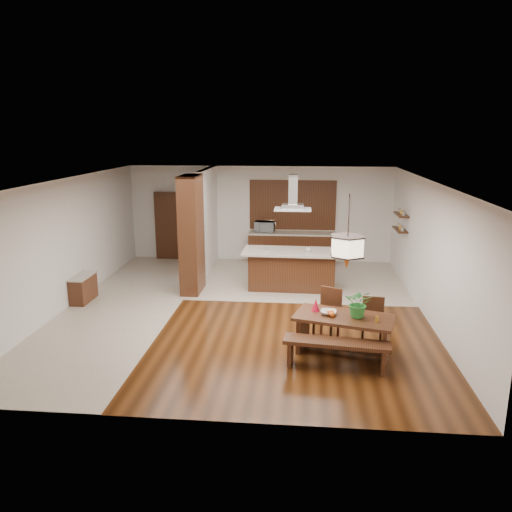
# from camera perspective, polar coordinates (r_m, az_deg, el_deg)

# --- Properties ---
(room_shell) EXTENTS (9.00, 9.04, 2.92)m
(room_shell) POSITION_cam_1_polar(r_m,az_deg,el_deg) (10.82, -1.59, 4.21)
(room_shell) COLOR #321909
(room_shell) RESTS_ON ground
(tile_hallway) EXTENTS (2.50, 9.00, 0.01)m
(tile_hallway) POSITION_cam_1_polar(r_m,az_deg,el_deg) (11.98, -14.76, -5.46)
(tile_hallway) COLOR #C0B2A0
(tile_hallway) RESTS_ON ground
(tile_kitchen) EXTENTS (5.50, 4.00, 0.01)m
(tile_kitchen) POSITION_cam_1_polar(r_m,az_deg,el_deg) (13.65, 4.95, -2.62)
(tile_kitchen) COLOR #C0B2A0
(tile_kitchen) RESTS_ON ground
(soffit_band) EXTENTS (8.00, 9.00, 0.02)m
(soffit_band) POSITION_cam_1_polar(r_m,az_deg,el_deg) (10.71, -1.62, 8.56)
(soffit_band) COLOR #3C1C0F
(soffit_band) RESTS_ON room_shell
(partition_pier) EXTENTS (0.45, 1.00, 2.90)m
(partition_pier) POSITION_cam_1_polar(r_m,az_deg,el_deg) (12.33, -7.38, 2.43)
(partition_pier) COLOR black
(partition_pier) RESTS_ON ground
(partition_stub) EXTENTS (0.18, 2.40, 2.90)m
(partition_stub) POSITION_cam_1_polar(r_m,az_deg,el_deg) (14.35, -5.57, 4.12)
(partition_stub) COLOR silver
(partition_stub) RESTS_ON ground
(hallway_console) EXTENTS (0.37, 0.88, 0.63)m
(hallway_console) POSITION_cam_1_polar(r_m,az_deg,el_deg) (12.45, -19.14, -3.53)
(hallway_console) COLOR black
(hallway_console) RESTS_ON ground
(hallway_doorway) EXTENTS (1.10, 0.20, 2.10)m
(hallway_doorway) POSITION_cam_1_polar(r_m,az_deg,el_deg) (15.76, -9.44, 3.41)
(hallway_doorway) COLOR black
(hallway_doorway) RESTS_ON ground
(rear_counter) EXTENTS (2.60, 0.62, 0.95)m
(rear_counter) POSITION_cam_1_polar(r_m,az_deg,el_deg) (15.18, 4.10, 0.94)
(rear_counter) COLOR black
(rear_counter) RESTS_ON ground
(kitchen_window) EXTENTS (2.60, 0.08, 1.50)m
(kitchen_window) POSITION_cam_1_polar(r_m,az_deg,el_deg) (15.20, 4.20, 5.85)
(kitchen_window) COLOR #995C2D
(kitchen_window) RESTS_ON room_shell
(shelf_lower) EXTENTS (0.26, 0.90, 0.04)m
(shelf_lower) POSITION_cam_1_polar(r_m,az_deg,el_deg) (13.67, 16.14, 2.91)
(shelf_lower) COLOR black
(shelf_lower) RESTS_ON room_shell
(shelf_upper) EXTENTS (0.26, 0.90, 0.04)m
(shelf_upper) POSITION_cam_1_polar(r_m,az_deg,el_deg) (13.60, 16.26, 4.57)
(shelf_upper) COLOR black
(shelf_upper) RESTS_ON room_shell
(dining_table) EXTENTS (1.90, 1.29, 0.72)m
(dining_table) POSITION_cam_1_polar(r_m,az_deg,el_deg) (9.14, 10.00, -7.88)
(dining_table) COLOR black
(dining_table) RESTS_ON ground
(dining_bench) EXTENTS (1.81, 0.60, 0.50)m
(dining_bench) POSITION_cam_1_polar(r_m,az_deg,el_deg) (8.68, 9.13, -11.07)
(dining_bench) COLOR black
(dining_bench) RESTS_ON ground
(dining_chair_left) EXTENTS (0.59, 0.59, 0.99)m
(dining_chair_left) POSITION_cam_1_polar(r_m,az_deg,el_deg) (9.71, 8.07, -6.67)
(dining_chair_left) COLOR black
(dining_chair_left) RESTS_ON ground
(dining_chair_right) EXTENTS (0.46, 0.46, 0.91)m
(dining_chair_right) POSITION_cam_1_polar(r_m,az_deg,el_deg) (9.59, 13.14, -7.44)
(dining_chair_right) COLOR black
(dining_chair_right) RESTS_ON ground
(pendant_lantern) EXTENTS (0.64, 0.64, 1.31)m
(pendant_lantern) POSITION_cam_1_polar(r_m,az_deg,el_deg) (8.65, 10.48, 2.72)
(pendant_lantern) COLOR beige
(pendant_lantern) RESTS_ON room_shell
(foliage_plant) EXTENTS (0.54, 0.49, 0.52)m
(foliage_plant) POSITION_cam_1_polar(r_m,az_deg,el_deg) (8.97, 11.69, -5.30)
(foliage_plant) COLOR #297D2F
(foliage_plant) RESTS_ON dining_table
(fruit_bowl) EXTENTS (0.30, 0.30, 0.07)m
(fruit_bowl) POSITION_cam_1_polar(r_m,az_deg,el_deg) (9.09, 8.28, -6.40)
(fruit_bowl) COLOR #BAB3A3
(fruit_bowl) RESTS_ON dining_table
(napkin_cone) EXTENTS (0.16, 0.16, 0.23)m
(napkin_cone) POSITION_cam_1_polar(r_m,az_deg,el_deg) (9.20, 6.83, -5.56)
(napkin_cone) COLOR red
(napkin_cone) RESTS_ON dining_table
(gold_ornament) EXTENTS (0.09, 0.09, 0.10)m
(gold_ornament) POSITION_cam_1_polar(r_m,az_deg,el_deg) (8.90, 13.67, -7.02)
(gold_ornament) COLOR gold
(gold_ornament) RESTS_ON dining_table
(kitchen_island) EXTENTS (2.47, 1.11, 1.01)m
(kitchen_island) POSITION_cam_1_polar(r_m,az_deg,el_deg) (12.66, 4.10, -1.51)
(kitchen_island) COLOR black
(kitchen_island) RESTS_ON ground
(range_hood) EXTENTS (0.90, 0.55, 0.87)m
(range_hood) POSITION_cam_1_polar(r_m,az_deg,el_deg) (12.29, 4.26, 7.26)
(range_hood) COLOR silver
(range_hood) RESTS_ON room_shell
(island_cup) EXTENTS (0.16, 0.16, 0.10)m
(island_cup) POSITION_cam_1_polar(r_m,az_deg,el_deg) (12.42, 6.00, 0.72)
(island_cup) COLOR silver
(island_cup) RESTS_ON kitchen_island
(microwave) EXTENTS (0.63, 0.46, 0.33)m
(microwave) POSITION_cam_1_polar(r_m,az_deg,el_deg) (15.10, 1.01, 3.38)
(microwave) COLOR #B2B4B9
(microwave) RESTS_ON rear_counter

